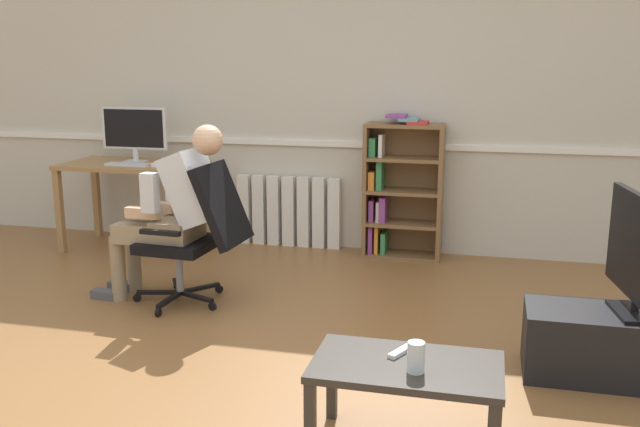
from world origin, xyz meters
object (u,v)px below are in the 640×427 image
office_chair (198,229)px  drinking_glass (416,357)px  computer_mouse (157,164)px  spare_remote (400,352)px  person_seated (172,209)px  tv_stand (631,347)px  computer_desk (133,175)px  keyboard (128,164)px  imac_monitor (134,130)px  bookshelf (398,190)px  radiator (289,211)px  coffee_table (407,375)px

office_chair → drinking_glass: (1.63, -1.56, -0.06)m
computer_mouse → spare_remote: (2.38, -2.48, -0.36)m
person_seated → tv_stand: bearing=82.6°
drinking_glass → computer_desk: bearing=134.8°
keyboard → tv_stand: size_ratio=0.36×
computer_desk → person_seated: (0.94, -1.20, 0.01)m
imac_monitor → tv_stand: bearing=-25.8°
computer_mouse → person_seated: person_seated is taller
imac_monitor → bookshelf: (2.28, 0.21, -0.47)m
person_seated → spare_remote: (1.73, -1.40, -0.24)m
computer_mouse → spare_remote: computer_mouse is taller
imac_monitor → spare_remote: size_ratio=4.00×
keyboard → radiator: keyboard is taller
imac_monitor → keyboard: imac_monitor is taller
office_chair → spare_remote: (1.54, -1.39, -0.11)m
bookshelf → person_seated: 2.00m
tv_stand → keyboard: bearing=156.7°
keyboard → coffee_table: (2.67, -2.56, -0.42)m
keyboard → bookshelf: size_ratio=0.32×
keyboard → radiator: size_ratio=0.41×
computer_desk → spare_remote: 3.74m
radiator → person_seated: 1.66m
office_chair → drinking_glass: bearing=49.7°
computer_desk → radiator: 1.39m
computer_mouse → office_chair: office_chair is taller
radiator → coffee_table: size_ratio=1.18×
office_chair → tv_stand: size_ratio=0.91×
office_chair → bookshelf: bearing=146.2°
radiator → coffee_table: radiator is taller
office_chair → tv_stand: bearing=82.1°
computer_desk → computer_mouse: size_ratio=11.89×
bookshelf → person_seated: (-1.33, -1.49, 0.09)m
radiator → bookshelf: bearing=-5.7°
bookshelf → coffee_table: size_ratio=1.50×
computer_desk → keyboard: keyboard is taller
computer_desk → radiator: bearing=16.8°
office_chair → coffee_table: bearing=50.3°
office_chair → tv_stand: office_chair is taller
imac_monitor → coffee_table: size_ratio=0.76×
coffee_table → drinking_glass: (0.04, -0.07, 0.12)m
keyboard → radiator: (1.25, 0.53, -0.45)m
radiator → drinking_glass: (1.46, -3.16, 0.15)m
coffee_table → computer_desk: bearing=135.1°
imac_monitor → radiator: bearing=13.6°
tv_stand → coffee_table: coffee_table is taller
person_seated → drinking_glass: 2.40m
imac_monitor → radiator: imac_monitor is taller
bookshelf → spare_remote: size_ratio=7.96×
computer_desk → coffee_table: size_ratio=1.50×
computer_desk → keyboard: 0.19m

